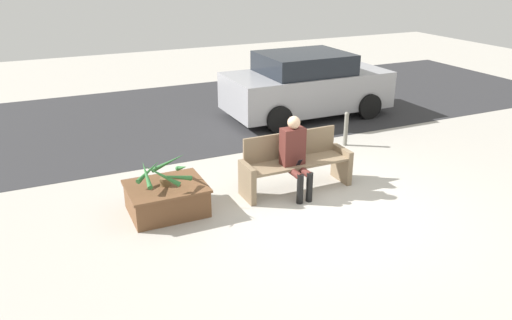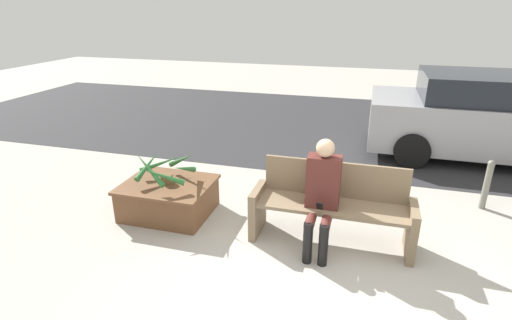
{
  "view_description": "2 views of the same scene",
  "coord_description": "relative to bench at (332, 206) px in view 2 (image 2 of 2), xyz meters",
  "views": [
    {
      "loc": [
        -3.87,
        -5.75,
        3.56
      ],
      "look_at": [
        -0.83,
        0.84,
        0.63
      ],
      "focal_mm": 35.0,
      "sensor_mm": 36.0,
      "label": 1
    },
    {
      "loc": [
        0.16,
        -3.36,
        2.65
      ],
      "look_at": [
        -1.05,
        0.88,
        0.91
      ],
      "focal_mm": 28.0,
      "sensor_mm": 36.0,
      "label": 2
    }
  ],
  "objects": [
    {
      "name": "bench",
      "position": [
        0.0,
        0.0,
        0.0
      ],
      "size": [
        1.86,
        0.52,
        0.93
      ],
      "color": "#7A664C",
      "rests_on": "ground_plane"
    },
    {
      "name": "potted_plant",
      "position": [
        -2.17,
        0.05,
        0.2
      ],
      "size": [
        0.81,
        0.81,
        0.45
      ],
      "color": "brown",
      "rests_on": "planter_box"
    },
    {
      "name": "ground_plane",
      "position": [
        0.12,
        -0.85,
        -0.45
      ],
      "size": [
        30.0,
        30.0,
        0.0
      ],
      "primitive_type": "plane",
      "color": "#ADA89E"
    },
    {
      "name": "road_surface",
      "position": [
        0.12,
        4.86,
        -0.45
      ],
      "size": [
        20.0,
        6.0,
        0.01
      ],
      "primitive_type": "cube",
      "color": "#2D2D30",
      "rests_on": "ground_plane"
    },
    {
      "name": "planter_box",
      "position": [
        -2.15,
        0.06,
        -0.21
      ],
      "size": [
        1.15,
        0.94,
        0.45
      ],
      "color": "brown",
      "rests_on": "ground_plane"
    },
    {
      "name": "person_seated",
      "position": [
        -0.11,
        -0.19,
        0.27
      ],
      "size": [
        0.37,
        0.59,
        1.3
      ],
      "color": "#51231E",
      "rests_on": "ground_plane"
    },
    {
      "name": "bollard_post",
      "position": [
        1.95,
        1.37,
        -0.08
      ],
      "size": [
        0.09,
        0.09,
        0.71
      ],
      "color": "slate",
      "rests_on": "ground_plane"
    },
    {
      "name": "parked_car",
      "position": [
        2.28,
        3.58,
        0.29
      ],
      "size": [
        3.89,
        1.98,
        1.52
      ],
      "color": "#99999E",
      "rests_on": "ground_plane"
    }
  ]
}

